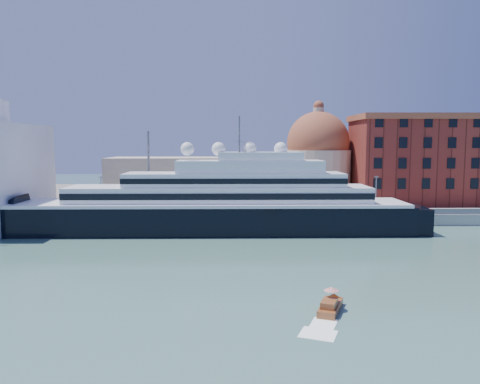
{
  "coord_description": "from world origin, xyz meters",
  "views": [
    {
      "loc": [
        -1.59,
        -70.4,
        17.97
      ],
      "look_at": [
        -0.08,
        18.0,
        8.66
      ],
      "focal_mm": 35.0,
      "sensor_mm": 36.0,
      "label": 1
    }
  ],
  "objects": [
    {
      "name": "ground",
      "position": [
        0.0,
        0.0,
        0.0
      ],
      "size": [
        400.0,
        400.0,
        0.0
      ],
      "primitive_type": "plane",
      "color": "#3D6960",
      "rests_on": "ground"
    },
    {
      "name": "quay",
      "position": [
        0.0,
        34.0,
        1.25
      ],
      "size": [
        180.0,
        10.0,
        2.5
      ],
      "primitive_type": "cube",
      "color": "gray",
      "rests_on": "ground"
    },
    {
      "name": "land",
      "position": [
        0.0,
        75.0,
        1.0
      ],
      "size": [
        260.0,
        72.0,
        2.0
      ],
      "primitive_type": "cube",
      "color": "slate",
      "rests_on": "ground"
    },
    {
      "name": "quay_fence",
      "position": [
        0.0,
        29.5,
        3.1
      ],
      "size": [
        180.0,
        0.1,
        1.2
      ],
      "primitive_type": "cube",
      "color": "slate",
      "rests_on": "quay"
    },
    {
      "name": "superyacht",
      "position": [
        -8.83,
        23.0,
        4.7
      ],
      "size": [
        91.07,
        12.63,
        27.22
      ],
      "color": "black",
      "rests_on": "ground"
    },
    {
      "name": "service_barge",
      "position": [
        -44.11,
        19.23,
        0.78
      ],
      "size": [
        12.11,
        4.28,
        2.7
      ],
      "rotation": [
        0.0,
        0.0,
        -0.02
      ],
      "color": "white",
      "rests_on": "ground"
    },
    {
      "name": "water_taxi",
      "position": [
        8.88,
        -22.21,
        0.64
      ],
      "size": [
        3.81,
        5.87,
        2.65
      ],
      "rotation": [
        0.0,
        0.0,
        -0.38
      ],
      "color": "brown",
      "rests_on": "ground"
    },
    {
      "name": "warehouse",
      "position": [
        52.0,
        52.0,
        13.79
      ],
      "size": [
        43.0,
        19.0,
        23.25
      ],
      "color": "maroon",
      "rests_on": "land"
    },
    {
      "name": "church",
      "position": [
        6.39,
        57.72,
        10.91
      ],
      "size": [
        66.0,
        18.0,
        25.5
      ],
      "color": "beige",
      "rests_on": "land"
    },
    {
      "name": "lamp_posts",
      "position": [
        -12.67,
        32.27,
        9.84
      ],
      "size": [
        120.8,
        2.4,
        18.0
      ],
      "color": "slate",
      "rests_on": "quay"
    }
  ]
}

